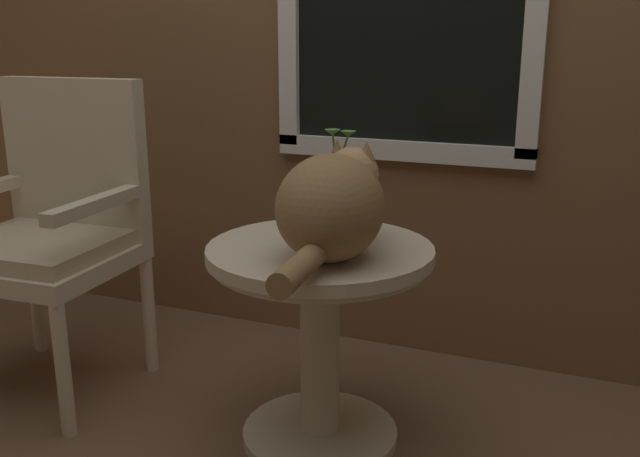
{
  "coord_description": "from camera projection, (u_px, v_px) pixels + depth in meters",
  "views": [
    {
      "loc": [
        0.84,
        -1.63,
        1.15
      ],
      "look_at": [
        0.14,
        0.08,
        0.64
      ],
      "focal_mm": 39.61,
      "sensor_mm": 36.0,
      "label": 1
    }
  ],
  "objects": [
    {
      "name": "pewter_vase_with_ivy",
      "position": [
        337.0,
        201.0,
        2.02
      ],
      "size": [
        0.14,
        0.14,
        0.31
      ],
      "color": "slate",
      "rests_on": "wicker_side_table"
    },
    {
      "name": "ground_plane",
      "position": [
        267.0,
        441.0,
        2.07
      ],
      "size": [
        6.0,
        6.0,
        0.0
      ],
      "primitive_type": "plane",
      "color": "brown"
    },
    {
      "name": "wicker_side_table",
      "position": [
        320.0,
        306.0,
        1.98
      ],
      "size": [
        0.63,
        0.63,
        0.59
      ],
      "color": "beige",
      "rests_on": "ground_plane"
    },
    {
      "name": "cat",
      "position": [
        332.0,
        205.0,
        1.79
      ],
      "size": [
        0.3,
        0.65,
        0.28
      ],
      "color": "olive",
      "rests_on": "wicker_side_table"
    },
    {
      "name": "wicker_chair",
      "position": [
        53.0,
        223.0,
        2.31
      ],
      "size": [
        0.55,
        0.52,
        1.01
      ],
      "color": "beige",
      "rests_on": "ground_plane"
    }
  ]
}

